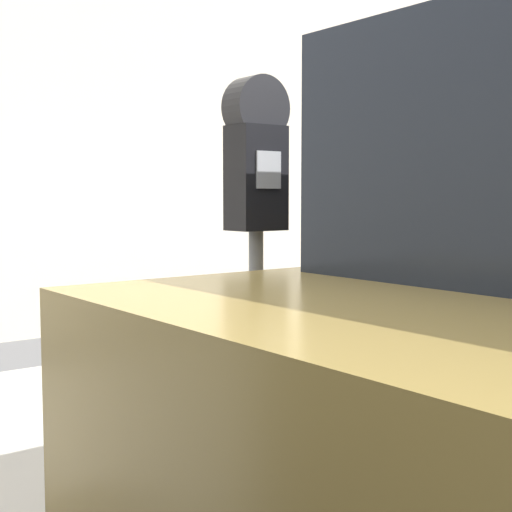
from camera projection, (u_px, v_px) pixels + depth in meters
name	position (u px, v px, depth m)	size (l,w,h in m)	color
sidewalk	(75.00, 440.00, 3.54)	(24.00, 2.80, 0.11)	#BCB7AD
parking_meter	(256.00, 188.00, 2.57)	(0.23, 0.15, 1.59)	slate
fire_hydrant	(512.00, 316.00, 4.24)	(0.24, 0.24, 0.88)	red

